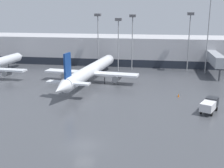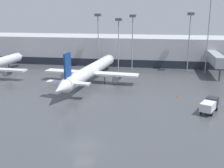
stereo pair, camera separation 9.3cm
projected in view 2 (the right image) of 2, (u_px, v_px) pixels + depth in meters
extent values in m
plane|color=#424449|center=(84.00, 146.00, 37.24)|extent=(320.00, 320.00, 0.00)
cube|color=#B2B2B7|center=(131.00, 50.00, 95.26)|extent=(160.00, 16.00, 9.00)
cube|color=#1E232D|center=(128.00, 63.00, 88.42)|extent=(156.80, 0.10, 2.40)
cube|color=#9399A0|center=(216.00, 59.00, 76.58)|extent=(2.60, 14.88, 2.80)
cylinder|color=#3F4247|center=(220.00, 75.00, 70.81)|extent=(0.44, 0.44, 3.20)
cone|color=silver|center=(20.00, 56.00, 90.03)|extent=(2.65, 3.03, 2.50)
cylinder|color=slate|center=(7.00, 73.00, 72.10)|extent=(1.59, 2.67, 1.45)
cylinder|color=#2D2D33|center=(9.00, 67.00, 84.04)|extent=(0.20, 0.20, 1.98)
cylinder|color=silver|center=(92.00, 70.00, 70.29)|extent=(6.13, 31.81, 2.98)
cone|color=silver|center=(110.00, 59.00, 86.61)|extent=(3.15, 3.55, 2.83)
cone|color=silver|center=(61.00, 89.00, 53.42)|extent=(3.12, 4.72, 2.68)
cube|color=silver|center=(91.00, 73.00, 69.71)|extent=(23.98, 5.51, 0.44)
cube|color=silver|center=(68.00, 83.00, 56.61)|extent=(9.17, 2.66, 0.35)
cube|color=navy|center=(68.00, 67.00, 55.77)|extent=(0.64, 2.86, 5.44)
cylinder|color=slate|center=(66.00, 75.00, 71.62)|extent=(1.98, 3.61, 1.64)
cylinder|color=slate|center=(117.00, 78.00, 68.25)|extent=(1.98, 3.61, 1.64)
cylinder|color=#2D2D33|center=(104.00, 70.00, 80.45)|extent=(0.20, 0.20, 1.60)
cylinder|color=#2D2D33|center=(76.00, 79.00, 70.32)|extent=(0.20, 0.20, 1.60)
cylinder|color=#2D2D33|center=(105.00, 81.00, 68.40)|extent=(0.20, 0.20, 1.60)
cube|color=silver|center=(208.00, 106.00, 48.17)|extent=(3.14, 3.66, 1.41)
cube|color=#26282D|center=(212.00, 102.00, 50.13)|extent=(2.54, 2.53, 1.68)
cylinder|color=black|center=(206.00, 107.00, 50.99)|extent=(0.52, 0.74, 0.70)
cylinder|color=black|center=(217.00, 109.00, 49.99)|extent=(0.52, 0.74, 0.70)
cylinder|color=black|center=(201.00, 112.00, 48.50)|extent=(0.52, 0.74, 0.70)
cylinder|color=black|center=(212.00, 114.00, 47.51)|extent=(0.52, 0.74, 0.70)
cone|color=orange|center=(179.00, 95.00, 58.11)|extent=(0.38, 0.38, 0.71)
cylinder|color=gray|center=(189.00, 44.00, 81.74)|extent=(0.30, 0.30, 16.07)
cube|color=#4C4C51|center=(191.00, 14.00, 79.60)|extent=(1.80, 1.80, 0.80)
cylinder|color=gray|center=(118.00, 46.00, 82.00)|extent=(0.30, 0.30, 14.49)
cube|color=#4C4C51|center=(119.00, 19.00, 80.06)|extent=(1.80, 1.80, 0.80)
cylinder|color=gray|center=(208.00, 35.00, 77.45)|extent=(0.30, 0.30, 21.85)
cylinder|color=gray|center=(132.00, 44.00, 83.23)|extent=(0.30, 0.30, 15.47)
cube|color=#4C4C51|center=(133.00, 16.00, 81.16)|extent=(1.80, 1.80, 0.80)
cylinder|color=gray|center=(98.00, 43.00, 86.06)|extent=(0.30, 0.30, 15.71)
cube|color=#4C4C51|center=(98.00, 15.00, 83.96)|extent=(1.80, 1.80, 0.80)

